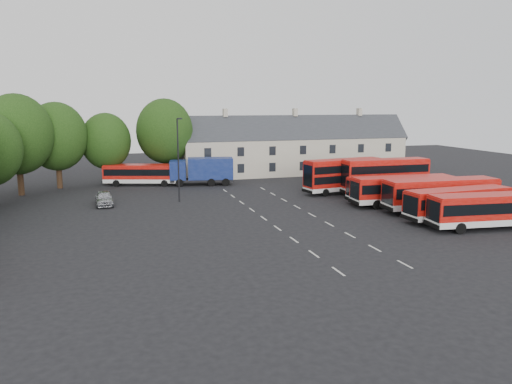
# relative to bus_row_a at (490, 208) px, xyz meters

# --- Properties ---
(ground) EXTENTS (140.00, 140.00, 0.00)m
(ground) POSITION_rel_bus_row_a_xyz_m (-17.59, 7.65, -1.85)
(ground) COLOR black
(ground) RESTS_ON ground
(lane_markings) EXTENTS (5.15, 33.80, 0.01)m
(lane_markings) POSITION_rel_bus_row_a_xyz_m (-15.09, 9.65, -1.85)
(lane_markings) COLOR beige
(lane_markings) RESTS_ON ground
(treeline) EXTENTS (29.92, 32.59, 12.01)m
(treeline) POSITION_rel_bus_row_a_xyz_m (-38.33, 27.01, 4.83)
(treeline) COLOR black
(treeline) RESTS_ON ground
(terrace_houses) EXTENTS (35.70, 7.13, 10.06)m
(terrace_houses) POSITION_rel_bus_row_a_xyz_m (-3.59, 37.65, 2.01)
(terrace_houses) COLOR beige
(terrace_houses) RESTS_ON ground
(bus_row_a) EXTENTS (11.11, 3.63, 3.09)m
(bus_row_a) POSITION_rel_bus_row_a_xyz_m (0.00, 0.00, 0.00)
(bus_row_a) COLOR silver
(bus_row_a) RESTS_ON ground
(bus_row_b) EXTENTS (10.82, 3.01, 3.03)m
(bus_row_b) POSITION_rel_bus_row_a_xyz_m (-0.50, 3.50, -0.03)
(bus_row_b) COLOR silver
(bus_row_b) RESTS_ON ground
(bus_row_c) EXTENTS (11.98, 3.49, 3.34)m
(bus_row_c) POSITION_rel_bus_row_a_xyz_m (0.45, 7.31, 0.16)
(bus_row_c) COLOR silver
(bus_row_c) RESTS_ON ground
(bus_row_d) EXTENTS (11.33, 3.22, 3.17)m
(bus_row_d) POSITION_rel_bus_row_a_xyz_m (-1.52, 10.99, 0.05)
(bus_row_d) COLOR silver
(bus_row_d) RESTS_ON ground
(bus_row_e) EXTENTS (10.45, 3.02, 2.92)m
(bus_row_e) POSITION_rel_bus_row_a_xyz_m (-1.59, 12.70, -0.10)
(bus_row_e) COLOR silver
(bus_row_e) RESTS_ON ground
(bus_dd_south) EXTENTS (10.58, 2.70, 4.32)m
(bus_dd_south) POSITION_rel_bus_row_a_xyz_m (0.09, 17.25, 0.60)
(bus_dd_south) COLOR silver
(bus_dd_south) RESTS_ON ground
(bus_dd_north) EXTENTS (10.38, 3.70, 4.16)m
(bus_dd_north) POSITION_rel_bus_row_a_xyz_m (-4.10, 19.79, 0.52)
(bus_dd_north) COLOR silver
(bus_dd_north) RESTS_ON ground
(bus_north) EXTENTS (10.16, 5.14, 2.81)m
(bus_north) POSITION_rel_bus_row_a_xyz_m (-27.23, 32.82, -0.17)
(bus_north) COLOR silver
(bus_north) RESTS_ON ground
(box_truck) EXTENTS (8.66, 4.08, 3.64)m
(box_truck) POSITION_rel_bus_row_a_xyz_m (-19.41, 30.79, 0.19)
(box_truck) COLOR black
(box_truck) RESTS_ON ground
(silver_car) EXTENTS (1.97, 4.58, 1.54)m
(silver_car) POSITION_rel_bus_row_a_xyz_m (-32.14, 20.56, -1.08)
(silver_car) COLOR #A3A4AA
(silver_car) RESTS_ON ground
(lamppost) EXTENTS (0.65, 0.33, 9.28)m
(lamppost) POSITION_rel_bus_row_a_xyz_m (-24.11, 20.09, 3.10)
(lamppost) COLOR black
(lamppost) RESTS_ON ground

